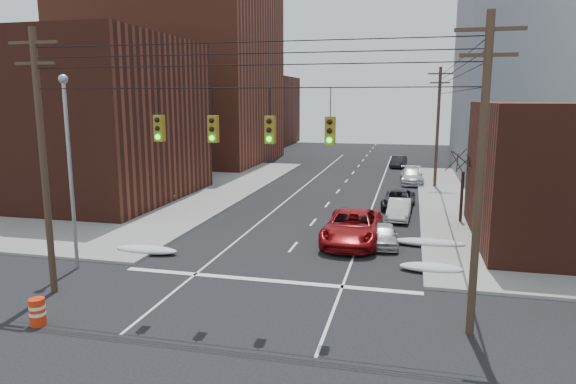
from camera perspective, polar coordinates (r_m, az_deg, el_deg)
The scene contains 28 objects.
ground at distance 18.23m, azimuth -8.28°, elevation -16.57°, with size 160.00×160.00×0.00m, color black.
sidewalk_nw at distance 54.19m, azimuth -24.49°, elevation 0.78°, with size 40.00×40.00×0.15m, color gray.
building_brick_tall at distance 70.23m, azimuth -12.50°, elevation 15.68°, with size 24.00×20.00×30.00m, color brown.
building_brick_near at distance 46.59m, azimuth -23.97°, elevation 7.37°, with size 20.00×16.00×13.00m, color #4A2016.
building_brick_far at distance 94.71m, azimuth -6.45°, elevation 8.97°, with size 22.00×18.00×12.00m, color #4A2016.
building_office at distance 61.26m, azimuth 29.25°, elevation 13.09°, with size 22.00×20.00×25.00m, color gray.
building_glass at distance 86.93m, azimuth 25.85°, elevation 11.19°, with size 20.00×18.00×22.00m, color gray.
utility_pole_left at distance 23.40m, azimuth -25.57°, elevation 3.36°, with size 2.20×0.28×11.00m.
utility_pole_right at distance 18.35m, azimuth 20.59°, elevation 2.05°, with size 2.20×0.28×11.00m.
utility_pole_far at distance 49.15m, azimuth 16.30°, elevation 7.12°, with size 2.20×0.28×11.00m.
traffic_signals at distance 19.05m, azimuth -5.25°, elevation 7.14°, with size 17.00×0.42×2.02m.
street_light at distance 26.39m, azimuth -23.15°, elevation 3.70°, with size 0.44×0.44×9.32m.
bare_tree at distance 35.69m, azimuth 18.75°, elevation 0.30°, with size 2.09×2.20×4.93m.
snow_nw at distance 28.76m, azimuth -15.43°, elevation -6.20°, with size 3.50×1.08×0.42m, color silver.
snow_ne at distance 25.84m, azimuth 15.64°, elevation -8.10°, with size 3.00×1.08×0.42m, color silver.
snow_east_far at distance 30.15m, azimuth 15.36°, elevation -5.43°, with size 4.00×1.08×0.42m, color silver.
red_pickup at distance 29.82m, azimuth 7.18°, elevation -3.87°, with size 3.09×6.70×1.86m, color maroon.
parked_car_a at distance 29.52m, azimuth 10.67°, elevation -4.73°, with size 1.47×3.66×1.25m, color silver.
parked_car_b at distance 36.11m, azimuth 12.22°, elevation -1.92°, with size 1.45×4.15×1.37m, color silver.
parked_car_c at distance 39.77m, azimuth 12.17°, elevation -0.81°, with size 2.23×4.84×1.35m, color black.
parked_car_d at distance 51.40m, azimuth 13.59°, elevation 1.73°, with size 2.13×5.24×1.52m, color silver.
parked_car_e at distance 52.25m, azimuth 13.59°, elevation 1.84°, with size 1.74×4.32×1.47m, color maroon.
parked_car_f at distance 63.35m, azimuth 12.17°, elevation 3.32°, with size 1.48×4.25×1.40m, color black.
lot_car_a at distance 42.74m, azimuth -15.07°, elevation 0.02°, with size 1.39×3.99×1.32m, color white.
lot_car_b at distance 46.31m, azimuth -13.49°, elevation 0.83°, with size 2.07×4.49×1.25m, color #B2B2B7.
lot_car_c at distance 42.86m, azimuth -22.91°, elevation -0.47°, with size 1.74×4.29×1.24m, color black.
lot_car_d at distance 47.33m, azimuth -17.32°, elevation 0.93°, with size 1.63×4.06×1.38m, color silver.
construction_barrel at distance 21.39m, azimuth -26.08°, elevation -11.84°, with size 0.59×0.59×1.02m.
Camera 1 is at (6.20, -15.04, 8.23)m, focal length 32.00 mm.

